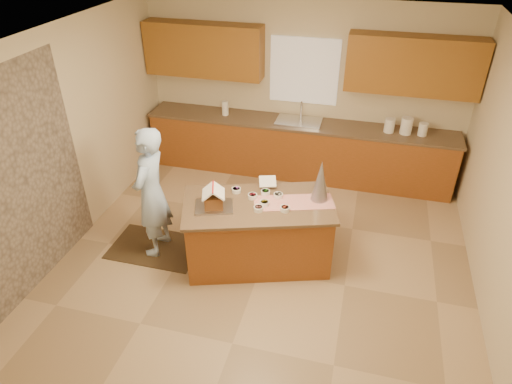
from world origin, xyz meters
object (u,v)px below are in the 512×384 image
island_base (258,234)px  gingerbread_house (214,199)px  tinsel_tree (321,181)px  boy (151,193)px

island_base → gingerbread_house: size_ratio=5.12×
island_base → gingerbread_house: 0.76m
island_base → tinsel_tree: bearing=3.7°
tinsel_tree → boy: (-1.97, -0.38, -0.25)m
tinsel_tree → gingerbread_house: size_ratio=1.56×
tinsel_tree → gingerbread_house: tinsel_tree is taller
island_base → tinsel_tree: (0.67, 0.27, 0.70)m
island_base → boy: bearing=166.6°
boy → gingerbread_house: size_ratio=5.18×
island_base → gingerbread_house: bearing=-174.8°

